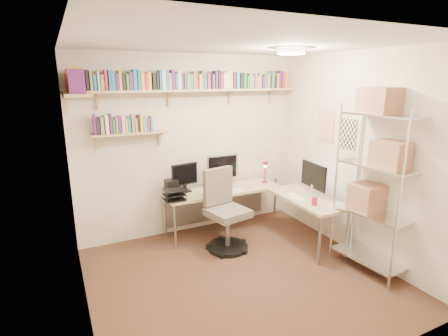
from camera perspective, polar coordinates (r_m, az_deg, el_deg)
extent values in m
plane|color=#42291C|center=(4.13, 2.76, -17.35)|extent=(3.20, 3.20, 0.00)
cube|color=#C2B39E|center=(4.96, -5.47, 3.63)|extent=(3.20, 0.04, 2.50)
cube|color=#C2B39E|center=(3.20, -22.94, -3.57)|extent=(0.04, 3.00, 2.50)
cube|color=#C2B39E|center=(4.61, 20.66, 1.92)|extent=(0.04, 3.00, 2.50)
cube|color=#C2B39E|center=(2.50, 20.15, -8.26)|extent=(3.20, 0.04, 2.50)
cube|color=silver|center=(3.53, 3.29, 19.69)|extent=(3.20, 3.00, 0.04)
cube|color=white|center=(4.94, 16.26, 6.60)|extent=(0.01, 0.30, 0.42)
cube|color=white|center=(4.66, 19.52, 5.28)|extent=(0.01, 0.28, 0.38)
cylinder|color=#FFEAC6|center=(4.07, 10.88, 18.20)|extent=(0.30, 0.30, 0.06)
cube|color=tan|center=(4.76, -5.15, 12.52)|extent=(3.05, 0.25, 0.03)
cube|color=tan|center=(4.02, -23.17, 11.09)|extent=(0.25, 1.00, 0.03)
cube|color=tan|center=(4.60, -15.09, 5.49)|extent=(0.95, 0.20, 0.02)
cube|color=tan|center=(4.54, -19.97, 10.75)|extent=(0.03, 0.20, 0.20)
cube|color=tan|center=(4.73, -8.88, 11.54)|extent=(0.03, 0.20, 0.20)
cube|color=tan|center=(5.07, 1.07, 11.90)|extent=(0.03, 0.20, 0.20)
cube|color=tan|center=(5.42, 7.80, 11.94)|extent=(0.03, 0.20, 0.20)
cube|color=black|center=(4.44, -23.54, 12.91)|extent=(0.03, 0.14, 0.22)
cube|color=gold|center=(4.45, -22.93, 12.76)|extent=(0.04, 0.15, 0.19)
cube|color=teal|center=(4.45, -22.38, 12.96)|extent=(0.03, 0.13, 0.21)
cube|color=gray|center=(4.45, -21.92, 12.84)|extent=(0.02, 0.12, 0.19)
cube|color=black|center=(4.46, -21.49, 13.19)|extent=(0.03, 0.13, 0.24)
cube|color=gray|center=(4.46, -20.92, 13.19)|extent=(0.03, 0.13, 0.23)
cube|color=teal|center=(4.46, -20.39, 12.92)|extent=(0.03, 0.14, 0.18)
cube|color=beige|center=(4.47, -19.86, 13.22)|extent=(0.02, 0.13, 0.22)
cube|color=gray|center=(4.47, -19.30, 13.04)|extent=(0.04, 0.12, 0.18)
cube|color=red|center=(4.48, -18.79, 13.42)|extent=(0.03, 0.14, 0.24)
cube|color=teal|center=(4.49, -18.23, 13.44)|extent=(0.03, 0.15, 0.23)
cube|color=teal|center=(4.49, -17.73, 13.46)|extent=(0.04, 0.13, 0.23)
cube|color=#5D1C69|center=(4.50, -17.14, 13.28)|extent=(0.04, 0.13, 0.20)
cube|color=gold|center=(4.51, -16.66, 13.57)|extent=(0.03, 0.13, 0.23)
cube|color=black|center=(4.51, -16.14, 13.40)|extent=(0.04, 0.14, 0.20)
cube|color=#2A7E36|center=(4.52, -15.60, 13.37)|extent=(0.03, 0.15, 0.19)
cube|color=#5D1C69|center=(4.53, -15.05, 13.53)|extent=(0.04, 0.15, 0.21)
cube|color=teal|center=(4.54, -14.47, 13.77)|extent=(0.04, 0.15, 0.24)
cube|color=teal|center=(4.55, -13.83, 13.80)|extent=(0.03, 0.13, 0.24)
cube|color=gold|center=(4.56, -13.29, 13.61)|extent=(0.04, 0.14, 0.21)
cube|color=red|center=(4.57, -12.71, 13.56)|extent=(0.03, 0.12, 0.20)
cube|color=gold|center=(4.58, -12.19, 13.73)|extent=(0.04, 0.11, 0.22)
cube|color=black|center=(4.59, -11.49, 13.72)|extent=(0.04, 0.15, 0.21)
cube|color=black|center=(4.61, -10.92, 13.73)|extent=(0.03, 0.12, 0.21)
cube|color=teal|center=(4.62, -10.49, 13.96)|extent=(0.02, 0.13, 0.24)
cube|color=beige|center=(4.63, -9.95, 14.01)|extent=(0.04, 0.13, 0.24)
cube|color=teal|center=(4.64, -9.39, 14.02)|extent=(0.04, 0.13, 0.24)
cube|color=gold|center=(4.65, -8.92, 13.80)|extent=(0.02, 0.12, 0.20)
cube|color=#5D1C69|center=(4.67, -8.44, 14.07)|extent=(0.04, 0.11, 0.24)
cube|color=teal|center=(4.68, -7.99, 13.81)|extent=(0.03, 0.12, 0.20)
cube|color=beige|center=(4.69, -7.50, 13.99)|extent=(0.04, 0.14, 0.23)
cube|color=#5D1C69|center=(4.70, -6.99, 13.81)|extent=(0.03, 0.11, 0.19)
cube|color=#2A7E36|center=(4.72, -6.49, 13.86)|extent=(0.03, 0.11, 0.20)
cube|color=gray|center=(4.73, -6.02, 13.83)|extent=(0.04, 0.14, 0.19)
cube|color=#2A7E36|center=(4.75, -5.46, 13.83)|extent=(0.04, 0.13, 0.19)
cube|color=gray|center=(4.76, -5.01, 14.07)|extent=(0.02, 0.13, 0.23)
cube|color=red|center=(4.77, -4.67, 14.09)|extent=(0.03, 0.12, 0.23)
cube|color=gold|center=(4.79, -4.15, 13.87)|extent=(0.04, 0.15, 0.19)
cube|color=#2A7E36|center=(4.81, -3.68, 14.17)|extent=(0.04, 0.12, 0.24)
cube|color=teal|center=(4.82, -3.26, 13.91)|extent=(0.03, 0.12, 0.19)
cube|color=red|center=(4.84, -2.73, 13.93)|extent=(0.04, 0.13, 0.20)
cube|color=black|center=(4.86, -2.23, 13.94)|extent=(0.02, 0.14, 0.20)
cube|color=#2A7E36|center=(4.87, -1.90, 13.90)|extent=(0.02, 0.11, 0.19)
cube|color=#5D1C69|center=(4.89, -1.47, 14.20)|extent=(0.03, 0.12, 0.24)
cube|color=black|center=(4.90, -1.06, 14.23)|extent=(0.04, 0.14, 0.24)
cube|color=red|center=(4.92, -0.56, 13.99)|extent=(0.03, 0.12, 0.20)
cube|color=beige|center=(4.94, -0.09, 14.06)|extent=(0.04, 0.13, 0.21)
cube|color=beige|center=(4.96, 0.42, 14.18)|extent=(0.04, 0.13, 0.23)
cube|color=gold|center=(4.98, 0.94, 14.11)|extent=(0.04, 0.11, 0.22)
cube|color=#5D1C69|center=(5.01, 1.48, 14.04)|extent=(0.03, 0.13, 0.21)
cube|color=teal|center=(5.03, 2.02, 14.11)|extent=(0.04, 0.13, 0.22)
cube|color=black|center=(5.06, 2.61, 14.02)|extent=(0.04, 0.14, 0.21)
cube|color=#2A7E36|center=(5.08, 3.12, 14.08)|extent=(0.04, 0.14, 0.22)
cube|color=#2A7E36|center=(5.11, 3.62, 13.83)|extent=(0.03, 0.15, 0.18)
cube|color=gray|center=(5.13, 4.06, 14.02)|extent=(0.03, 0.13, 0.21)
cube|color=gray|center=(5.15, 4.42, 13.84)|extent=(0.03, 0.13, 0.18)
cube|color=gray|center=(5.17, 4.88, 13.95)|extent=(0.04, 0.15, 0.20)
cube|color=gold|center=(5.20, 5.30, 13.78)|extent=(0.03, 0.13, 0.17)
cube|color=gray|center=(5.22, 5.69, 14.01)|extent=(0.04, 0.11, 0.21)
cube|color=#5D1C69|center=(5.24, 6.13, 13.78)|extent=(0.04, 0.14, 0.17)
cube|color=teal|center=(5.26, 6.52, 13.85)|extent=(0.03, 0.12, 0.19)
cube|color=gold|center=(5.29, 6.94, 13.92)|extent=(0.04, 0.14, 0.20)
cube|color=black|center=(5.31, 7.30, 13.82)|extent=(0.02, 0.13, 0.18)
cube|color=teal|center=(5.33, 7.63, 14.13)|extent=(0.03, 0.14, 0.24)
cube|color=black|center=(5.35, 8.04, 13.75)|extent=(0.04, 0.13, 0.18)
cube|color=gold|center=(5.38, 8.48, 13.91)|extent=(0.03, 0.13, 0.21)
cube|color=#5D1C69|center=(5.41, 8.90, 14.10)|extent=(0.04, 0.11, 0.25)
cube|color=red|center=(5.43, 9.33, 14.04)|extent=(0.03, 0.12, 0.24)
cube|color=gold|center=(5.46, 9.71, 13.90)|extent=(0.02, 0.15, 0.21)
cube|color=#5D1C69|center=(3.59, -22.91, 12.86)|extent=(0.14, 0.03, 0.22)
cube|color=gold|center=(3.62, -22.97, 13.01)|extent=(0.13, 0.03, 0.24)
cube|color=beige|center=(3.67, -23.00, 12.89)|extent=(0.14, 0.03, 0.23)
cube|color=beige|center=(3.71, -23.06, 12.95)|extent=(0.12, 0.04, 0.23)
cube|color=#5D1C69|center=(3.76, -23.08, 12.63)|extent=(0.12, 0.04, 0.19)
cube|color=gold|center=(3.81, -23.12, 12.56)|extent=(0.12, 0.03, 0.18)
cube|color=#2A7E36|center=(3.86, -23.19, 12.83)|extent=(0.14, 0.03, 0.22)
cube|color=red|center=(3.90, -23.24, 12.96)|extent=(0.15, 0.03, 0.23)
cube|color=beige|center=(3.94, -23.27, 12.89)|extent=(0.15, 0.04, 0.23)
cube|color=#2A7E36|center=(3.98, -23.29, 12.62)|extent=(0.15, 0.04, 0.19)
cube|color=gold|center=(4.04, -23.35, 12.71)|extent=(0.15, 0.04, 0.20)
cube|color=beige|center=(4.09, -23.39, 12.65)|extent=(0.12, 0.04, 0.19)
cube|color=red|center=(4.14, -23.42, 12.58)|extent=(0.11, 0.04, 0.18)
cube|color=red|center=(4.19, -23.48, 12.75)|extent=(0.13, 0.04, 0.20)
cube|color=red|center=(4.24, -23.54, 12.94)|extent=(0.15, 0.04, 0.23)
cube|color=teal|center=(4.28, -23.57, 12.95)|extent=(0.12, 0.02, 0.23)
cube|color=#2A7E36|center=(4.31, -23.57, 12.73)|extent=(0.13, 0.03, 0.20)
cube|color=red|center=(4.35, -23.60, 12.61)|extent=(0.12, 0.04, 0.18)
cube|color=gold|center=(4.40, -23.65, 12.76)|extent=(0.12, 0.04, 0.20)
cube|color=gray|center=(4.44, -23.67, 12.70)|extent=(0.13, 0.03, 0.19)
cube|color=#5D1C69|center=(4.52, -20.43, 6.69)|extent=(0.02, 0.12, 0.25)
cube|color=black|center=(4.52, -19.94, 6.48)|extent=(0.04, 0.13, 0.21)
cube|color=gray|center=(4.53, -19.31, 6.54)|extent=(0.04, 0.12, 0.21)
cube|color=beige|center=(4.53, -18.66, 6.75)|extent=(0.04, 0.14, 0.23)
cube|color=#5D1C69|center=(4.54, -18.06, 6.89)|extent=(0.03, 0.13, 0.24)
cube|color=#2A7E36|center=(4.55, -17.60, 6.52)|extent=(0.03, 0.12, 0.18)
cube|color=gray|center=(4.55, -17.18, 6.72)|extent=(0.02, 0.13, 0.20)
cube|color=#5D1C69|center=(4.56, -16.76, 6.79)|extent=(0.03, 0.14, 0.21)
cube|color=beige|center=(4.57, -16.19, 6.85)|extent=(0.03, 0.11, 0.21)
cube|color=gold|center=(4.57, -15.74, 6.69)|extent=(0.03, 0.13, 0.18)
cube|color=teal|center=(4.58, -15.28, 6.73)|extent=(0.03, 0.11, 0.18)
cube|color=gray|center=(4.59, -14.72, 7.08)|extent=(0.04, 0.12, 0.23)
cube|color=gold|center=(4.60, -14.27, 6.81)|extent=(0.02, 0.14, 0.18)
cube|color=black|center=(4.60, -13.84, 7.10)|extent=(0.03, 0.11, 0.22)
cube|color=gold|center=(4.61, -13.44, 7.17)|extent=(0.03, 0.12, 0.22)
cube|color=teal|center=(4.62, -12.87, 7.03)|extent=(0.04, 0.12, 0.19)
cube|color=red|center=(4.63, -12.38, 6.97)|extent=(0.03, 0.13, 0.17)
cube|color=teal|center=(4.64, -11.92, 7.11)|extent=(0.02, 0.12, 0.19)
cube|color=#CDB185|center=(4.97, -0.19, -3.63)|extent=(1.67, 0.53, 0.04)
cube|color=#CDB185|center=(4.75, 13.40, -4.91)|extent=(0.53, 1.15, 0.04)
cylinder|color=gray|center=(4.61, -7.97, -9.57)|extent=(0.04, 0.04, 0.62)
cylinder|color=gray|center=(5.00, -9.58, -7.68)|extent=(0.04, 0.04, 0.62)
cylinder|color=gray|center=(5.76, 8.36, -4.62)|extent=(0.04, 0.04, 0.62)
cylinder|color=gray|center=(4.37, 15.33, -11.42)|extent=(0.04, 0.04, 0.62)
cylinder|color=gray|center=(4.65, 19.48, -10.10)|extent=(0.04, 0.04, 0.62)
cube|color=gray|center=(5.25, -1.29, -5.86)|extent=(1.59, 0.02, 0.48)
cube|color=silver|center=(4.99, -0.28, 0.14)|extent=(0.48, 0.03, 0.37)
cube|color=black|center=(4.97, -0.19, 0.10)|extent=(0.44, 0.00, 0.32)
cube|color=black|center=(4.78, -6.46, -1.02)|extent=(0.39, 0.03, 0.30)
cube|color=black|center=(4.77, 14.41, -1.22)|extent=(0.03, 0.51, 0.33)
cube|color=white|center=(4.76, 14.25, -1.24)|extent=(0.00, 0.46, 0.29)
cube|color=white|center=(4.84, 1.10, -3.81)|extent=(0.37, 0.11, 0.01)
cube|color=white|center=(4.69, 11.82, -4.74)|extent=(0.11, 0.35, 0.01)
cylinder|color=#AC0E2C|center=(5.29, 6.69, -2.29)|extent=(0.09, 0.09, 0.02)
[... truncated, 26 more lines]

